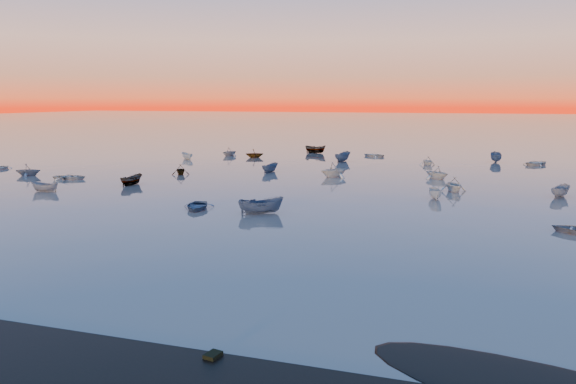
% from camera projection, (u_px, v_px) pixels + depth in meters
% --- Properties ---
extents(ground, '(600.00, 600.00, 0.00)m').
position_uv_depth(ground, '(395.00, 147.00, 121.27)').
color(ground, slate).
rests_on(ground, ground).
extents(mud_lobes, '(140.00, 6.00, 0.07)m').
position_uv_depth(mud_lobes, '(117.00, 317.00, 26.51)').
color(mud_lobes, black).
rests_on(mud_lobes, ground).
extents(moored_fleet, '(124.00, 58.00, 1.20)m').
position_uv_depth(moored_fleet, '(350.00, 174.00, 77.18)').
color(moored_fleet, silver).
rests_on(moored_fleet, ground).
extents(boat_near_left, '(4.37, 2.81, 1.01)m').
position_uv_depth(boat_near_left, '(197.00, 209.00, 52.58)').
color(boat_near_left, '#3B5172').
rests_on(boat_near_left, ground).
extents(boat_near_center, '(3.54, 4.48, 1.44)m').
position_uv_depth(boat_near_center, '(261.00, 213.00, 50.62)').
color(boat_near_center, '#3B5172').
rests_on(boat_near_center, ground).
extents(boat_near_right, '(4.04, 2.86, 1.29)m').
position_uv_depth(boat_near_right, '(454.00, 191.00, 62.62)').
color(boat_near_right, silver).
rests_on(boat_near_right, ground).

